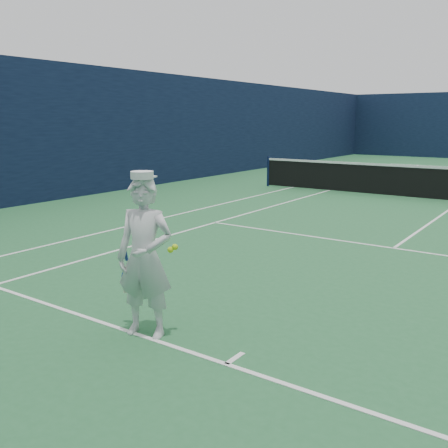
% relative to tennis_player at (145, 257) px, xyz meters
% --- Properties ---
extents(tennis_player, '(0.85, 0.59, 1.82)m').
position_rel_tennis_player_xyz_m(tennis_player, '(0.00, 0.00, 0.00)').
color(tennis_player, silver).
rests_on(tennis_player, ground).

